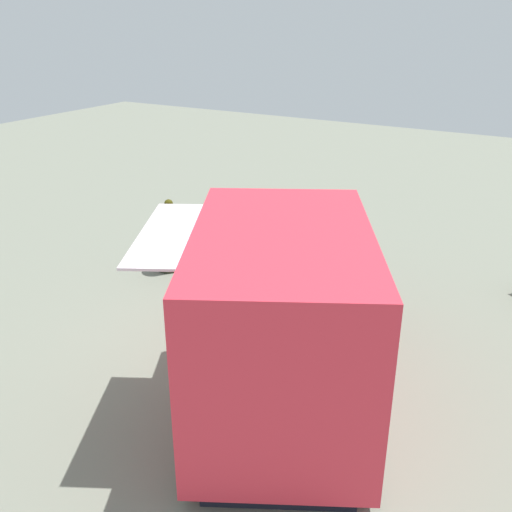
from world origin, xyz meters
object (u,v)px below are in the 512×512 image
Objects in this scene: planter_flowering_near at (226,251)px; food_truck at (281,310)px; planter_flowering_side at (309,250)px; trash_bin at (168,247)px; person_customer at (171,221)px.

food_truck is at bearing 43.10° from planter_flowering_near.
trash_bin reaches higher than planter_flowering_side.
person_customer is at bearing -128.54° from food_truck.
person_customer is 1.35× the size of planter_flowering_side.
food_truck reaches higher than person_customer.
food_truck is 8.44× the size of planter_flowering_side.
food_truck reaches higher than planter_flowering_side.
food_truck is at bearing 19.61° from planter_flowering_side.
planter_flowering_near is (-3.04, -2.84, -0.84)m from food_truck.
trash_bin is (-2.37, -3.81, -0.71)m from food_truck.
person_customer is 3.59m from planter_flowering_side.
food_truck is 5.37× the size of trash_bin.
trash_bin reaches higher than planter_flowering_near.
trash_bin is (1.65, 1.22, 0.18)m from person_customer.
food_truck is 7.04× the size of planter_flowering_near.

